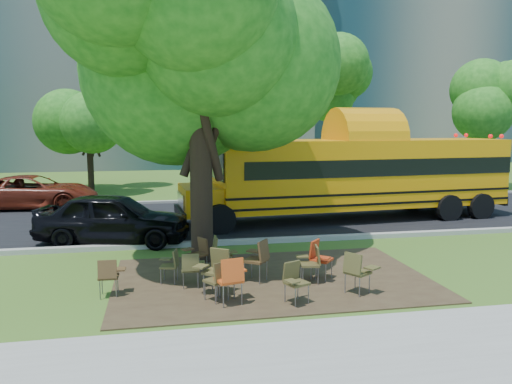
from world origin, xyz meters
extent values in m
plane|color=#39571B|center=(0.00, 0.00, 0.00)|extent=(160.00, 160.00, 0.00)
cube|color=gray|center=(0.00, -5.00, 0.02)|extent=(60.00, 4.00, 0.04)
cube|color=#382819|center=(1.00, -0.50, 0.01)|extent=(7.00, 4.50, 0.03)
cube|color=black|center=(0.00, 7.00, 0.02)|extent=(80.00, 8.00, 0.04)
cube|color=gray|center=(0.00, 3.00, 0.07)|extent=(80.00, 0.25, 0.14)
cube|color=gray|center=(0.00, 11.10, 0.07)|extent=(80.00, 0.25, 0.14)
cube|color=#5F5F5B|center=(-8.00, 36.00, 11.00)|extent=(38.00, 16.00, 22.00)
cube|color=gray|center=(24.00, 38.00, 12.50)|extent=(30.00, 16.00, 25.00)
cylinder|color=black|center=(-5.00, 16.00, 1.75)|extent=(0.32, 0.32, 3.50)
sphere|color=#195B14|center=(-5.00, 16.00, 4.22)|extent=(4.80, 4.80, 4.80)
cylinder|color=black|center=(8.00, 14.00, 2.10)|extent=(0.38, 0.38, 4.20)
sphere|color=#195B14|center=(8.00, 14.00, 5.04)|extent=(5.60, 5.60, 5.60)
cylinder|color=black|center=(16.00, 13.00, 1.80)|extent=(0.34, 0.34, 3.60)
sphere|color=#195B14|center=(16.00, 13.00, 4.35)|extent=(5.00, 5.00, 5.00)
cylinder|color=black|center=(-0.43, 1.32, 2.02)|extent=(0.56, 0.56, 4.05)
sphere|color=#195B14|center=(-0.43, 1.32, 5.12)|extent=(7.19, 7.19, 7.19)
cube|color=orange|center=(5.88, 6.00, 1.74)|extent=(10.95, 3.32, 2.40)
cube|color=black|center=(6.17, 6.02, 2.01)|extent=(10.37, 3.31, 0.59)
cube|color=orange|center=(-0.11, 5.51, 0.98)|extent=(1.45, 2.25, 0.93)
cube|color=black|center=(5.88, 6.00, 1.13)|extent=(10.97, 3.35, 0.08)
cube|color=black|center=(5.88, 6.00, 0.76)|extent=(10.97, 3.35, 0.08)
cylinder|color=black|center=(0.41, 4.33, 0.49)|extent=(1.00, 0.37, 0.98)
cylinder|color=black|center=(0.21, 6.77, 0.49)|extent=(1.00, 0.37, 0.98)
cylinder|color=black|center=(8.81, 5.01, 0.49)|extent=(1.00, 0.37, 0.98)
cylinder|color=black|center=(8.61, 7.45, 0.49)|extent=(1.00, 0.37, 0.98)
cylinder|color=black|center=(10.18, 5.12, 0.49)|extent=(1.00, 0.37, 0.98)
cylinder|color=black|center=(9.98, 7.56, 0.49)|extent=(1.00, 0.37, 0.98)
cube|color=#4F351C|center=(-2.52, -0.96, 0.42)|extent=(0.40, 0.38, 0.05)
cube|color=#4F351C|center=(-2.52, -1.13, 0.62)|extent=(0.37, 0.10, 0.37)
cube|color=#4F351C|center=(-2.29, -0.84, 0.53)|extent=(0.21, 0.26, 0.03)
cylinder|color=slate|center=(-2.67, -0.80, 0.21)|extent=(0.02, 0.02, 0.42)
cylinder|color=slate|center=(-2.36, -1.12, 0.21)|extent=(0.02, 0.02, 0.42)
cube|color=#443F1D|center=(-0.85, -0.73, 0.41)|extent=(0.39, 0.37, 0.05)
cube|color=#443F1D|center=(-0.86, -0.89, 0.61)|extent=(0.37, 0.10, 0.36)
cube|color=#443F1D|center=(-0.63, -0.61, 0.52)|extent=(0.21, 0.26, 0.03)
cylinder|color=slate|center=(-1.00, -0.57, 0.20)|extent=(0.02, 0.02, 0.41)
cylinder|color=slate|center=(-0.70, -0.89, 0.20)|extent=(0.02, 0.02, 0.41)
cube|color=#4B4020|center=(-0.40, -1.68, 0.43)|extent=(0.55, 0.54, 0.05)
cube|color=#4B4020|center=(-0.30, -1.82, 0.64)|extent=(0.37, 0.29, 0.39)
cube|color=#4B4020|center=(-0.28, -1.44, 0.55)|extent=(0.32, 0.34, 0.03)
cylinder|color=slate|center=(-0.62, -1.63, 0.22)|extent=(0.02, 0.02, 0.43)
cylinder|color=slate|center=(-0.17, -1.73, 0.22)|extent=(0.02, 0.02, 0.43)
cube|color=brown|center=(-0.36, -1.29, 0.49)|extent=(0.62, 0.62, 0.05)
cube|color=brown|center=(-0.25, -1.13, 0.73)|extent=(0.42, 0.33, 0.44)
cube|color=brown|center=(-0.67, -1.27, 0.62)|extent=(0.37, 0.39, 0.03)
cylinder|color=slate|center=(-0.32, -1.55, 0.24)|extent=(0.03, 0.03, 0.49)
cylinder|color=slate|center=(-0.41, -1.03, 0.24)|extent=(0.03, 0.03, 0.49)
cube|color=#CC4815|center=(-0.18, -1.90, 0.50)|extent=(0.56, 0.54, 0.06)
cube|color=#CC4815|center=(-0.13, -2.09, 0.75)|extent=(0.46, 0.21, 0.45)
cube|color=#CC4815|center=(0.04, -1.68, 0.63)|extent=(0.31, 0.36, 0.03)
cylinder|color=slate|center=(-0.41, -1.76, 0.25)|extent=(0.03, 0.03, 0.50)
cylinder|color=slate|center=(0.05, -2.04, 0.25)|extent=(0.03, 0.03, 0.50)
cube|color=#4C4321|center=(1.12, -2.12, 0.43)|extent=(0.52, 0.51, 0.05)
cube|color=#4C4321|center=(1.05, -1.96, 0.64)|extent=(0.38, 0.23, 0.38)
cube|color=#4C4321|center=(0.96, -2.33, 0.54)|extent=(0.30, 0.33, 0.03)
cylinder|color=slate|center=(1.33, -2.20, 0.21)|extent=(0.02, 0.02, 0.43)
cylinder|color=slate|center=(0.90, -2.04, 0.21)|extent=(0.02, 0.02, 0.43)
cube|color=#4B4220|center=(1.74, -0.94, 0.44)|extent=(0.45, 0.47, 0.05)
cube|color=#4B4220|center=(1.91, -0.97, 0.65)|extent=(0.16, 0.40, 0.39)
cube|color=#4B4220|center=(1.64, -0.69, 0.56)|extent=(0.30, 0.26, 0.03)
cylinder|color=slate|center=(1.55, -1.08, 0.22)|extent=(0.02, 0.02, 0.44)
cylinder|color=slate|center=(1.93, -0.80, 0.22)|extent=(0.02, 0.02, 0.44)
cube|color=#4C4621|center=(2.50, -1.80, 0.47)|extent=(0.58, 0.59, 0.05)
cube|color=#4C4621|center=(2.35, -1.90, 0.69)|extent=(0.31, 0.40, 0.42)
cube|color=#4C4621|center=(2.76, -1.93, 0.59)|extent=(0.37, 0.35, 0.03)
cylinder|color=slate|center=(2.55, -1.55, 0.23)|extent=(0.02, 0.02, 0.47)
cylinder|color=slate|center=(2.45, -2.04, 0.23)|extent=(0.02, 0.02, 0.47)
cube|color=#4D4521|center=(-1.29, -0.35, 0.40)|extent=(0.43, 0.45, 0.04)
cube|color=#4D4521|center=(-1.14, -0.39, 0.59)|extent=(0.17, 0.36, 0.35)
cube|color=#4D4521|center=(-1.36, -0.11, 0.50)|extent=(0.29, 0.25, 0.03)
cylinder|color=slate|center=(-1.48, -0.45, 0.20)|extent=(0.02, 0.02, 0.40)
cylinder|color=slate|center=(-1.11, -0.24, 0.20)|extent=(0.02, 0.02, 0.40)
cube|color=#4B311B|center=(-0.61, 0.46, 0.41)|extent=(0.51, 0.52, 0.05)
cube|color=#4B311B|center=(-0.47, 0.54, 0.62)|extent=(0.26, 0.36, 0.37)
cube|color=#4B311B|center=(-0.83, 0.58, 0.52)|extent=(0.32, 0.31, 0.03)
cylinder|color=slate|center=(-0.66, 0.24, 0.21)|extent=(0.02, 0.02, 0.41)
cylinder|color=slate|center=(-0.55, 0.67, 0.21)|extent=(0.02, 0.02, 0.41)
cube|color=#48441F|center=(-0.04, 0.17, 0.46)|extent=(0.42, 0.44, 0.05)
cube|color=#48441F|center=(-0.22, 0.17, 0.69)|extent=(0.11, 0.41, 0.41)
cube|color=#48441F|center=(0.11, -0.07, 0.59)|extent=(0.29, 0.24, 0.03)
cylinder|color=slate|center=(0.13, 0.35, 0.23)|extent=(0.02, 0.02, 0.46)
cylinder|color=slate|center=(-0.21, -0.01, 0.23)|extent=(0.02, 0.02, 0.46)
cube|color=#4D351B|center=(0.59, -0.60, 0.50)|extent=(0.63, 0.64, 0.06)
cube|color=#4D351B|center=(0.75, -0.72, 0.74)|extent=(0.35, 0.42, 0.45)
cube|color=#4D351B|center=(0.63, -0.29, 0.63)|extent=(0.39, 0.38, 0.03)
cylinder|color=slate|center=(0.33, -0.64, 0.25)|extent=(0.03, 0.03, 0.50)
cylinder|color=slate|center=(0.86, -0.56, 0.25)|extent=(0.03, 0.03, 0.50)
cube|color=#AC3012|center=(2.09, -0.72, 0.46)|extent=(0.60, 0.60, 0.05)
cube|color=#AC3012|center=(1.95, -0.59, 0.69)|extent=(0.35, 0.37, 0.41)
cube|color=#AC3012|center=(2.03, -1.00, 0.59)|extent=(0.37, 0.36, 0.03)
cylinder|color=slate|center=(2.33, -0.70, 0.23)|extent=(0.02, 0.02, 0.46)
cylinder|color=slate|center=(1.84, -0.73, 0.23)|extent=(0.02, 0.02, 0.46)
imported|color=black|center=(-2.81, 3.80, 0.76)|extent=(4.73, 2.75, 1.51)
imported|color=#5C1C0F|center=(-6.62, 10.80, 0.71)|extent=(5.22, 2.66, 1.41)
camera|label=1|loc=(-1.43, -11.15, 3.47)|focal=35.00mm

